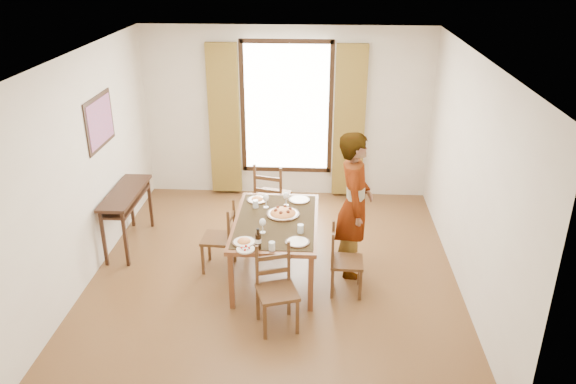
# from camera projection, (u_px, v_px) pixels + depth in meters

# --- Properties ---
(ground) EXTENTS (5.00, 5.00, 0.00)m
(ground) POSITION_uv_depth(u_px,v_px,m) (275.00, 272.00, 7.08)
(ground) COLOR #542F1A
(ground) RESTS_ON ground
(room_shell) EXTENTS (4.60, 5.10, 2.74)m
(room_shell) POSITION_uv_depth(u_px,v_px,m) (274.00, 154.00, 6.57)
(room_shell) COLOR silver
(room_shell) RESTS_ON ground
(console_table) EXTENTS (0.38, 1.20, 0.80)m
(console_table) POSITION_uv_depth(u_px,v_px,m) (126.00, 199.00, 7.46)
(console_table) COLOR black
(console_table) RESTS_ON ground
(dining_table) EXTENTS (1.00, 1.59, 0.76)m
(dining_table) POSITION_uv_depth(u_px,v_px,m) (276.00, 225.00, 6.76)
(dining_table) COLOR brown
(dining_table) RESTS_ON ground
(chair_west) EXTENTS (0.41, 0.41, 0.88)m
(chair_west) POSITION_uv_depth(u_px,v_px,m) (221.00, 239.00, 7.01)
(chair_west) COLOR #51331B
(chair_west) RESTS_ON ground
(chair_north) EXTENTS (0.55, 0.55, 1.01)m
(chair_north) POSITION_uv_depth(u_px,v_px,m) (272.00, 197.00, 8.02)
(chair_north) COLOR #51331B
(chair_north) RESTS_ON ground
(chair_south) EXTENTS (0.51, 0.51, 0.92)m
(chair_south) POSITION_uv_depth(u_px,v_px,m) (277.00, 291.00, 5.94)
(chair_south) COLOR #51331B
(chair_south) RESTS_ON ground
(chair_east) EXTENTS (0.39, 0.39, 0.85)m
(chair_east) POSITION_uv_depth(u_px,v_px,m) (344.00, 262.00, 6.54)
(chair_east) COLOR #51331B
(chair_east) RESTS_ON ground
(man) EXTENTS (0.73, 0.54, 1.83)m
(man) POSITION_uv_depth(u_px,v_px,m) (354.00, 205.00, 6.76)
(man) COLOR gray
(man) RESTS_ON ground
(plate_sw) EXTENTS (0.27, 0.27, 0.05)m
(plate_sw) POSITION_uv_depth(u_px,v_px,m) (244.00, 241.00, 6.21)
(plate_sw) COLOR silver
(plate_sw) RESTS_ON dining_table
(plate_se) EXTENTS (0.27, 0.27, 0.05)m
(plate_se) POSITION_uv_depth(u_px,v_px,m) (298.00, 241.00, 6.21)
(plate_se) COLOR silver
(plate_se) RESTS_ON dining_table
(plate_nw) EXTENTS (0.27, 0.27, 0.05)m
(plate_nw) POSITION_uv_depth(u_px,v_px,m) (257.00, 199.00, 7.23)
(plate_nw) COLOR silver
(plate_nw) RESTS_ON dining_table
(plate_ne) EXTENTS (0.27, 0.27, 0.05)m
(plate_ne) POSITION_uv_depth(u_px,v_px,m) (299.00, 199.00, 7.24)
(plate_ne) COLOR silver
(plate_ne) RESTS_ON dining_table
(pasta_platter) EXTENTS (0.40, 0.40, 0.10)m
(pasta_platter) POSITION_uv_depth(u_px,v_px,m) (283.00, 211.00, 6.84)
(pasta_platter) COLOR #B65A17
(pasta_platter) RESTS_ON dining_table
(caprese_plate) EXTENTS (0.20, 0.20, 0.04)m
(caprese_plate) POSITION_uv_depth(u_px,v_px,m) (245.00, 248.00, 6.07)
(caprese_plate) COLOR silver
(caprese_plate) RESTS_ON dining_table
(wine_glass_a) EXTENTS (0.08, 0.08, 0.18)m
(wine_glass_a) POSITION_uv_depth(u_px,v_px,m) (263.00, 226.00, 6.40)
(wine_glass_a) COLOR white
(wine_glass_a) RESTS_ON dining_table
(wine_glass_b) EXTENTS (0.08, 0.08, 0.18)m
(wine_glass_b) POSITION_uv_depth(u_px,v_px,m) (286.00, 199.00, 7.07)
(wine_glass_b) COLOR white
(wine_glass_b) RESTS_ON dining_table
(wine_glass_c) EXTENTS (0.08, 0.08, 0.18)m
(wine_glass_c) POSITION_uv_depth(u_px,v_px,m) (266.00, 201.00, 7.02)
(wine_glass_c) COLOR white
(wine_glass_c) RESTS_ON dining_table
(tumbler_a) EXTENTS (0.07, 0.07, 0.10)m
(tumbler_a) POSITION_uv_depth(u_px,v_px,m) (301.00, 229.00, 6.43)
(tumbler_a) COLOR silver
(tumbler_a) RESTS_ON dining_table
(tumbler_b) EXTENTS (0.07, 0.07, 0.10)m
(tumbler_b) POSITION_uv_depth(u_px,v_px,m) (256.00, 204.00, 7.03)
(tumbler_b) COLOR silver
(tumbler_b) RESTS_ON dining_table
(tumbler_c) EXTENTS (0.07, 0.07, 0.10)m
(tumbler_c) POSITION_uv_depth(u_px,v_px,m) (272.00, 246.00, 6.05)
(tumbler_c) COLOR silver
(tumbler_c) RESTS_ON dining_table
(wine_bottle) EXTENTS (0.07, 0.07, 0.25)m
(wine_bottle) POSITION_uv_depth(u_px,v_px,m) (258.00, 239.00, 6.05)
(wine_bottle) COLOR black
(wine_bottle) RESTS_ON dining_table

